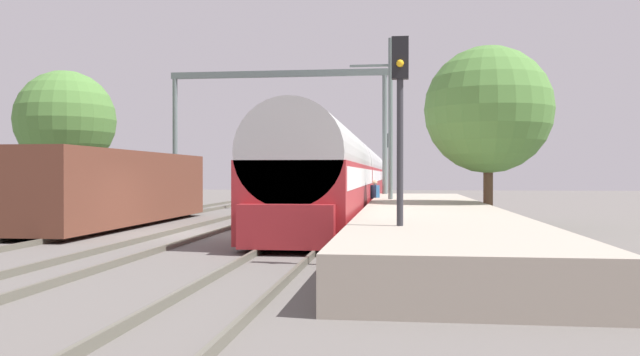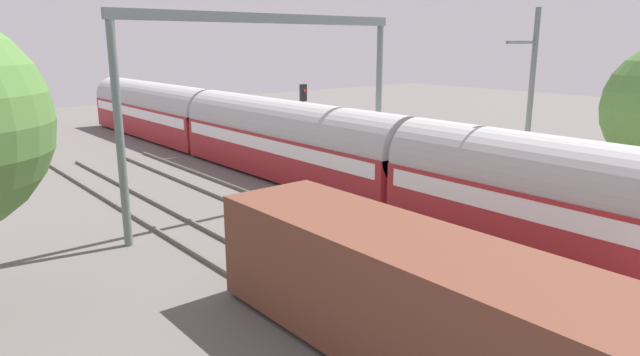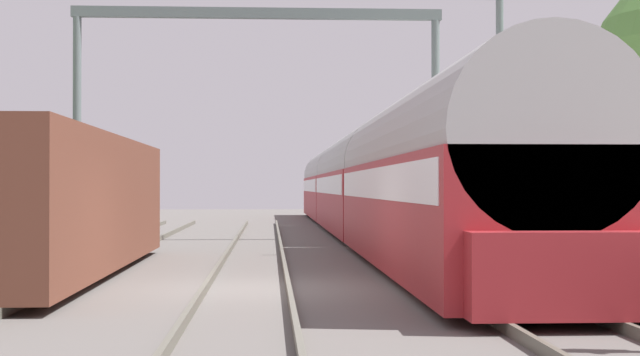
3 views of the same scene
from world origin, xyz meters
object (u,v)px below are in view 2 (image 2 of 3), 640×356
object	(u,v)px
passenger_train	(288,140)
freight_car	(454,320)
railway_signal_far	(303,115)
person_crossing	(473,192)
catenary_gantry	(270,73)

from	to	relation	value
passenger_train	freight_car	distance (m)	18.34
passenger_train	freight_car	xyz separation A→B (m)	(-8.07, -16.46, -0.50)
railway_signal_far	person_crossing	bearing A→B (deg)	-91.36
person_crossing	railway_signal_far	distance (m)	11.36
passenger_train	railway_signal_far	bearing A→B (deg)	31.84
freight_car	passenger_train	bearing A→B (deg)	63.89
person_crossing	passenger_train	bearing A→B (deg)	-39.33
person_crossing	catenary_gantry	world-z (taller)	catenary_gantry
freight_car	railway_signal_far	distance (m)	20.34
passenger_train	person_crossing	world-z (taller)	passenger_train
passenger_train	person_crossing	xyz separation A→B (m)	(1.65, -10.00, -0.94)
railway_signal_far	passenger_train	bearing A→B (deg)	-148.16
freight_car	person_crossing	size ratio (longest dim) A/B	7.51
freight_car	catenary_gantry	size ratio (longest dim) A/B	1.04
passenger_train	freight_car	world-z (taller)	passenger_train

